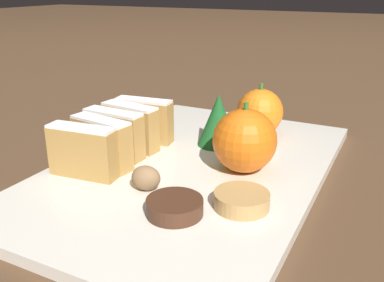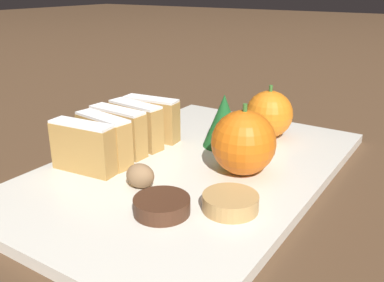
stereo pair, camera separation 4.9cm
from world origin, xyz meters
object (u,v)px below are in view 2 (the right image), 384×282
object	(u,v)px
orange_near	(269,114)
orange_far	(244,143)
walnut	(140,176)
chocolate_cookie	(162,206)

from	to	relation	value
orange_near	orange_far	size ratio (longest dim) A/B	0.90
orange_far	walnut	xyz separation A→B (m)	(-0.07, -0.09, -0.02)
orange_near	walnut	distance (m)	0.22
orange_far	walnut	size ratio (longest dim) A/B	2.56
orange_far	walnut	world-z (taller)	orange_far
chocolate_cookie	orange_far	bearing A→B (deg)	79.70
walnut	orange_far	bearing A→B (deg)	51.17
walnut	chocolate_cookie	size ratio (longest dim) A/B	0.59
walnut	chocolate_cookie	world-z (taller)	walnut
orange_near	walnut	bearing A→B (deg)	-102.51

